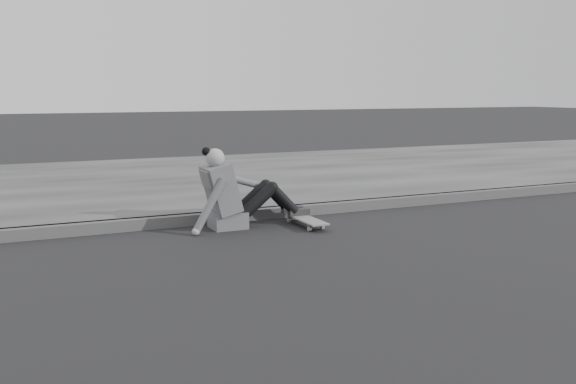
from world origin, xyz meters
name	(u,v)px	position (x,y,z in m)	size (l,w,h in m)	color
ground	(554,253)	(0.00, 0.00, 0.00)	(80.00, 80.00, 0.00)	black
curb	(394,202)	(0.00, 2.58, 0.06)	(24.00, 0.16, 0.12)	#444444
sidewalk	(293,174)	(0.00, 5.60, 0.06)	(24.00, 6.00, 0.12)	#3D3D3D
skateboard	(305,219)	(-1.52, 2.01, 0.07)	(0.20, 0.78, 0.09)	gray
seated_woman	(233,194)	(-2.26, 2.26, 0.36)	(1.38, 0.46, 0.88)	#565658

